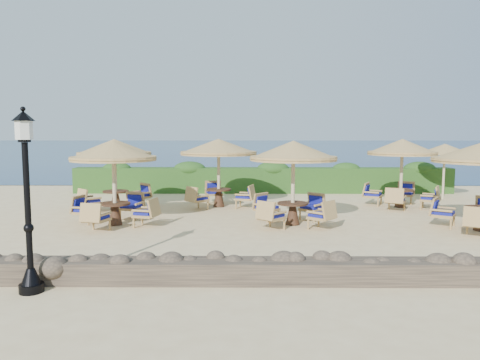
{
  "coord_description": "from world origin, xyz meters",
  "views": [
    {
      "loc": [
        -0.89,
        -15.1,
        2.95
      ],
      "look_at": [
        -1.03,
        0.62,
        1.3
      ],
      "focal_mm": 35.0,
      "sensor_mm": 36.0,
      "label": 1
    }
  ],
  "objects_px": {
    "extra_parasol": "(445,149)",
    "lamp_post": "(28,209)",
    "cafe_set_0": "(114,168)",
    "cafe_set_1": "(293,168)",
    "cafe_set_3": "(115,156)",
    "cafe_set_5": "(402,162)",
    "cafe_set_4": "(219,157)"
  },
  "relations": [
    {
      "from": "cafe_set_1",
      "to": "cafe_set_3",
      "type": "xyz_separation_m",
      "value": [
        -6.39,
        2.88,
        0.19
      ]
    },
    {
      "from": "lamp_post",
      "to": "cafe_set_1",
      "type": "xyz_separation_m",
      "value": [
        5.45,
        6.27,
        0.26
      ]
    },
    {
      "from": "lamp_post",
      "to": "cafe_set_3",
      "type": "height_order",
      "value": "lamp_post"
    },
    {
      "from": "extra_parasol",
      "to": "cafe_set_4",
      "type": "distance_m",
      "value": 9.93
    },
    {
      "from": "extra_parasol",
      "to": "cafe_set_5",
      "type": "xyz_separation_m",
      "value": [
        -2.61,
        -2.3,
        -0.39
      ]
    },
    {
      "from": "lamp_post",
      "to": "extra_parasol",
      "type": "height_order",
      "value": "lamp_post"
    },
    {
      "from": "lamp_post",
      "to": "cafe_set_1",
      "type": "bearing_deg",
      "value": 49.01
    },
    {
      "from": "cafe_set_3",
      "to": "cafe_set_4",
      "type": "height_order",
      "value": "same"
    },
    {
      "from": "cafe_set_0",
      "to": "cafe_set_5",
      "type": "distance_m",
      "value": 10.73
    },
    {
      "from": "cafe_set_1",
      "to": "cafe_set_4",
      "type": "xyz_separation_m",
      "value": [
        -2.52,
        3.5,
        0.14
      ]
    },
    {
      "from": "lamp_post",
      "to": "cafe_set_1",
      "type": "distance_m",
      "value": 8.31
    },
    {
      "from": "cafe_set_1",
      "to": "cafe_set_5",
      "type": "distance_m",
      "value": 5.69
    },
    {
      "from": "extra_parasol",
      "to": "cafe_set_1",
      "type": "xyz_separation_m",
      "value": [
        -7.15,
        -5.73,
        -0.36
      ]
    },
    {
      "from": "extra_parasol",
      "to": "cafe_set_4",
      "type": "bearing_deg",
      "value": -167.04
    },
    {
      "from": "cafe_set_4",
      "to": "cafe_set_1",
      "type": "bearing_deg",
      "value": -54.26
    },
    {
      "from": "lamp_post",
      "to": "extra_parasol",
      "type": "xyz_separation_m",
      "value": [
        12.6,
        12.0,
        0.62
      ]
    },
    {
      "from": "cafe_set_3",
      "to": "cafe_set_4",
      "type": "relative_size",
      "value": 0.92
    },
    {
      "from": "extra_parasol",
      "to": "cafe_set_5",
      "type": "height_order",
      "value": "cafe_set_5"
    },
    {
      "from": "cafe_set_0",
      "to": "cafe_set_5",
      "type": "xyz_separation_m",
      "value": [
        10.13,
        3.53,
        -0.02
      ]
    },
    {
      "from": "lamp_post",
      "to": "cafe_set_5",
      "type": "distance_m",
      "value": 13.93
    },
    {
      "from": "cafe_set_1",
      "to": "cafe_set_4",
      "type": "distance_m",
      "value": 4.32
    },
    {
      "from": "extra_parasol",
      "to": "lamp_post",
      "type": "bearing_deg",
      "value": -136.4
    },
    {
      "from": "cafe_set_5",
      "to": "cafe_set_1",
      "type": "bearing_deg",
      "value": -142.88
    },
    {
      "from": "cafe_set_0",
      "to": "cafe_set_1",
      "type": "xyz_separation_m",
      "value": [
        5.59,
        0.1,
        0.02
      ]
    },
    {
      "from": "lamp_post",
      "to": "cafe_set_0",
      "type": "relative_size",
      "value": 1.15
    },
    {
      "from": "lamp_post",
      "to": "cafe_set_0",
      "type": "xyz_separation_m",
      "value": [
        -0.15,
        6.17,
        0.24
      ]
    },
    {
      "from": "extra_parasol",
      "to": "cafe_set_3",
      "type": "xyz_separation_m",
      "value": [
        -13.54,
        -2.85,
        -0.17
      ]
    },
    {
      "from": "lamp_post",
      "to": "cafe_set_1",
      "type": "height_order",
      "value": "lamp_post"
    },
    {
      "from": "lamp_post",
      "to": "cafe_set_1",
      "type": "relative_size",
      "value": 1.2
    },
    {
      "from": "cafe_set_1",
      "to": "cafe_set_5",
      "type": "bearing_deg",
      "value": 37.12
    },
    {
      "from": "cafe_set_0",
      "to": "cafe_set_3",
      "type": "xyz_separation_m",
      "value": [
        -0.79,
        2.98,
        0.21
      ]
    },
    {
      "from": "lamp_post",
      "to": "extra_parasol",
      "type": "bearing_deg",
      "value": 43.6
    }
  ]
}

